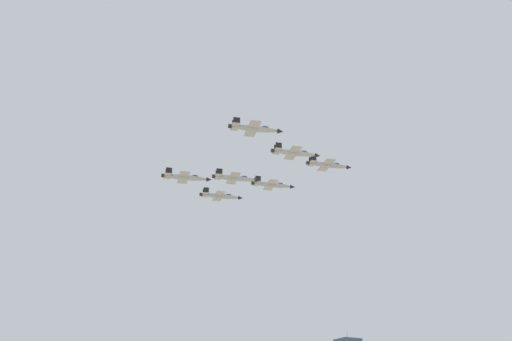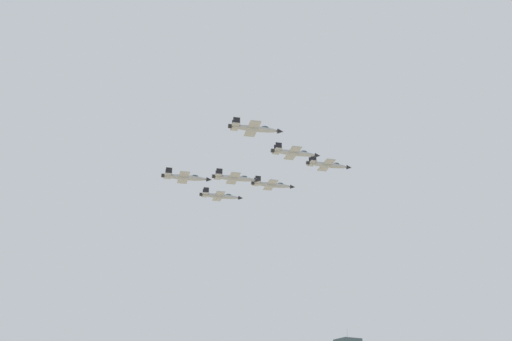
{
  "view_description": "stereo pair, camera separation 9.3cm",
  "coord_description": "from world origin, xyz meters",
  "px_view_note": "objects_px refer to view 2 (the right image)",
  "views": [
    {
      "loc": [
        -124.27,
        -186.16,
        2.0
      ],
      "look_at": [
        -27.53,
        -6.24,
        92.52
      ],
      "focal_mm": 42.39,
      "sensor_mm": 36.0,
      "label": 1
    },
    {
      "loc": [
        -124.18,
        -186.21,
        2.0
      ],
      "look_at": [
        -27.53,
        -6.24,
        92.52
      ],
      "focal_mm": 42.39,
      "sensor_mm": 36.0,
      "label": 2
    }
  ],
  "objects_px": {
    "jet_lead": "(328,165)",
    "jet_right_wingman": "(295,153)",
    "jet_slot_rear": "(235,178)",
    "jet_left_wingman": "(272,185)",
    "jet_right_outer": "(255,128)",
    "jet_left_outer": "(221,196)",
    "jet_trailing": "(186,177)"
  },
  "relations": [
    {
      "from": "jet_left_outer",
      "to": "jet_right_wingman",
      "type": "bearing_deg",
      "value": -69.15
    },
    {
      "from": "jet_lead",
      "to": "jet_right_outer",
      "type": "distance_m",
      "value": 47.83
    },
    {
      "from": "jet_right_wingman",
      "to": "jet_right_outer",
      "type": "bearing_deg",
      "value": -140.18
    },
    {
      "from": "jet_left_outer",
      "to": "jet_slot_rear",
      "type": "distance_m",
      "value": 31.21
    },
    {
      "from": "jet_slot_rear",
      "to": "jet_trailing",
      "type": "distance_m",
      "value": 18.2
    },
    {
      "from": "jet_right_outer",
      "to": "jet_right_wingman",
      "type": "bearing_deg",
      "value": 41.22
    },
    {
      "from": "jet_lead",
      "to": "jet_right_wingman",
      "type": "relative_size",
      "value": 1.02
    },
    {
      "from": "jet_right_wingman",
      "to": "jet_left_outer",
      "type": "relative_size",
      "value": 0.99
    },
    {
      "from": "jet_slot_rear",
      "to": "jet_trailing",
      "type": "relative_size",
      "value": 1.0
    },
    {
      "from": "jet_right_wingman",
      "to": "jet_slot_rear",
      "type": "xyz_separation_m",
      "value": [
        -13.59,
        19.55,
        -5.06
      ]
    },
    {
      "from": "jet_left_wingman",
      "to": "jet_left_outer",
      "type": "xyz_separation_m",
      "value": [
        -13.59,
        19.55,
        -0.55
      ]
    },
    {
      "from": "jet_lead",
      "to": "jet_left_outer",
      "type": "xyz_separation_m",
      "value": [
        -27.19,
        39.09,
        -4.34
      ]
    },
    {
      "from": "jet_lead",
      "to": "jet_slot_rear",
      "type": "xyz_separation_m",
      "value": [
        -35.08,
        9.28,
        -9.13
      ]
    },
    {
      "from": "jet_lead",
      "to": "jet_right_wingman",
      "type": "bearing_deg",
      "value": -140.65
    },
    {
      "from": "jet_left_outer",
      "to": "jet_trailing",
      "type": "height_order",
      "value": "jet_left_outer"
    },
    {
      "from": "jet_left_wingman",
      "to": "jet_trailing",
      "type": "height_order",
      "value": "jet_left_wingman"
    },
    {
      "from": "jet_right_wingman",
      "to": "jet_trailing",
      "type": "height_order",
      "value": "jet_right_wingman"
    },
    {
      "from": "jet_left_wingman",
      "to": "jet_trailing",
      "type": "distance_m",
      "value": 40.01
    },
    {
      "from": "jet_lead",
      "to": "jet_right_outer",
      "type": "xyz_separation_m",
      "value": [
        -42.96,
        -20.54,
        -4.55
      ]
    },
    {
      "from": "jet_left_wingman",
      "to": "jet_right_wingman",
      "type": "bearing_deg",
      "value": -90.6
    },
    {
      "from": "jet_left_outer",
      "to": "jet_slot_rear",
      "type": "xyz_separation_m",
      "value": [
        -7.89,
        -29.81,
        -4.79
      ]
    },
    {
      "from": "jet_left_wingman",
      "to": "jet_right_outer",
      "type": "distance_m",
      "value": 49.69
    },
    {
      "from": "jet_left_wingman",
      "to": "jet_left_outer",
      "type": "height_order",
      "value": "jet_left_wingman"
    },
    {
      "from": "jet_lead",
      "to": "jet_left_outer",
      "type": "height_order",
      "value": "jet_lead"
    },
    {
      "from": "jet_left_outer",
      "to": "jet_right_outer",
      "type": "distance_m",
      "value": 61.68
    },
    {
      "from": "jet_left_wingman",
      "to": "jet_right_wingman",
      "type": "distance_m",
      "value": 30.84
    },
    {
      "from": "jet_trailing",
      "to": "jet_right_wingman",
      "type": "bearing_deg",
      "value": -22.4
    },
    {
      "from": "jet_right_outer",
      "to": "jet_left_outer",
      "type": "bearing_deg",
      "value": 90.85
    },
    {
      "from": "jet_left_outer",
      "to": "jet_lead",
      "type": "bearing_deg",
      "value": -40.93
    },
    {
      "from": "jet_left_outer",
      "to": "jet_slot_rear",
      "type": "height_order",
      "value": "jet_left_outer"
    },
    {
      "from": "jet_slot_rear",
      "to": "jet_right_wingman",
      "type": "bearing_deg",
      "value": -40.1
    },
    {
      "from": "jet_right_wingman",
      "to": "jet_slot_rear",
      "type": "height_order",
      "value": "jet_right_wingman"
    }
  ]
}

